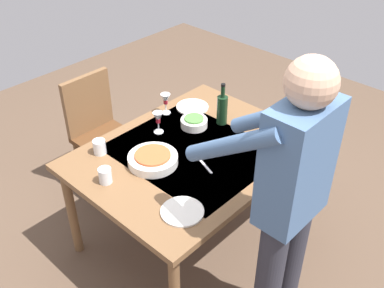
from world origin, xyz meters
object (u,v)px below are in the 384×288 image
object	(u,v)px
wine_glass_left	(158,119)
wine_glass_right	(166,100)
dinner_plate_far	(182,212)
person_server	(288,199)
chair_near	(98,127)
dining_table	(192,159)
side_bowl_salad	(194,122)
water_cup_near_right	(105,175)
dinner_plate_near	(192,107)
wine_bottle	(222,109)
serving_bowl_pasta	(153,159)
water_cup_near_left	(100,147)

from	to	relation	value
wine_glass_left	wine_glass_right	distance (m)	0.25
dinner_plate_far	person_server	bearing A→B (deg)	117.27
chair_near	wine_glass_left	xyz separation A→B (m)	(-0.05, 0.62, 0.31)
dining_table	side_bowl_salad	xyz separation A→B (m)	(-0.21, -0.18, 0.10)
water_cup_near_right	dinner_plate_near	world-z (taller)	water_cup_near_right
person_server	water_cup_near_right	world-z (taller)	person_server
person_server	wine_bottle	distance (m)	1.05
dining_table	dinner_plate_near	distance (m)	0.53
wine_glass_left	wine_glass_right	xyz separation A→B (m)	(-0.21, -0.14, 0.00)
dining_table	water_cup_near_right	distance (m)	0.59
wine_bottle	dinner_plate_far	distance (m)	0.91
person_server	wine_glass_right	distance (m)	1.31
dining_table	wine_glass_left	world-z (taller)	wine_glass_left
chair_near	wine_glass_left	distance (m)	0.70
dinner_plate_near	chair_near	bearing A→B (deg)	-52.36
side_bowl_salad	serving_bowl_pasta	bearing A→B (deg)	12.13
dining_table	wine_glass_right	xyz separation A→B (m)	(-0.20, -0.44, 0.17)
side_bowl_salad	wine_bottle	bearing A→B (deg)	146.36
dining_table	wine_bottle	world-z (taller)	wine_bottle
chair_near	dinner_plate_near	bearing A→B (deg)	127.64
water_cup_near_right	serving_bowl_pasta	size ratio (longest dim) A/B	0.31
wine_bottle	water_cup_near_left	xyz separation A→B (m)	(0.78, -0.32, -0.06)
wine_glass_right	dinner_plate_near	bearing A→B (deg)	154.91
serving_bowl_pasta	dinner_plate_near	distance (m)	0.70
wine_glass_left	side_bowl_salad	world-z (taller)	wine_glass_left
wine_glass_left	person_server	bearing A→B (deg)	80.12
wine_bottle	side_bowl_salad	size ratio (longest dim) A/B	1.64
wine_glass_left	dinner_plate_near	distance (m)	0.40
wine_glass_right	side_bowl_salad	xyz separation A→B (m)	(-0.01, 0.26, -0.07)
dinner_plate_near	dinner_plate_far	bearing A→B (deg)	40.39
wine_glass_right	water_cup_near_right	distance (m)	0.81
dining_table	dinner_plate_near	size ratio (longest dim) A/B	6.13
serving_bowl_pasta	water_cup_near_right	bearing A→B (deg)	-12.82
wine_glass_left	side_bowl_salad	size ratio (longest dim) A/B	0.84
dinner_plate_far	water_cup_near_left	bearing A→B (deg)	-92.24
person_server	wine_glass_right	xyz separation A→B (m)	(-0.40, -1.25, -0.12)
wine_bottle	wine_glass_right	bearing A→B (deg)	-65.14
water_cup_near_left	person_server	bearing A→B (deg)	99.94
water_cup_near_right	serving_bowl_pasta	world-z (taller)	water_cup_near_right
wine_glass_left	serving_bowl_pasta	distance (m)	0.34
wine_glass_right	person_server	bearing A→B (deg)	72.22
wine_bottle	wine_glass_left	world-z (taller)	wine_bottle
side_bowl_salad	water_cup_near_right	bearing A→B (deg)	2.39
chair_near	wine_glass_right	world-z (taller)	chair_near
wine_bottle	dining_table	bearing A→B (deg)	11.25
dining_table	person_server	xyz separation A→B (m)	(0.20, 0.80, 0.30)
chair_near	wine_glass_left	world-z (taller)	chair_near
water_cup_near_right	dinner_plate_near	bearing A→B (deg)	-167.51
wine_glass_left	dinner_plate_near	size ratio (longest dim) A/B	0.66
wine_bottle	water_cup_near_right	world-z (taller)	wine_bottle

